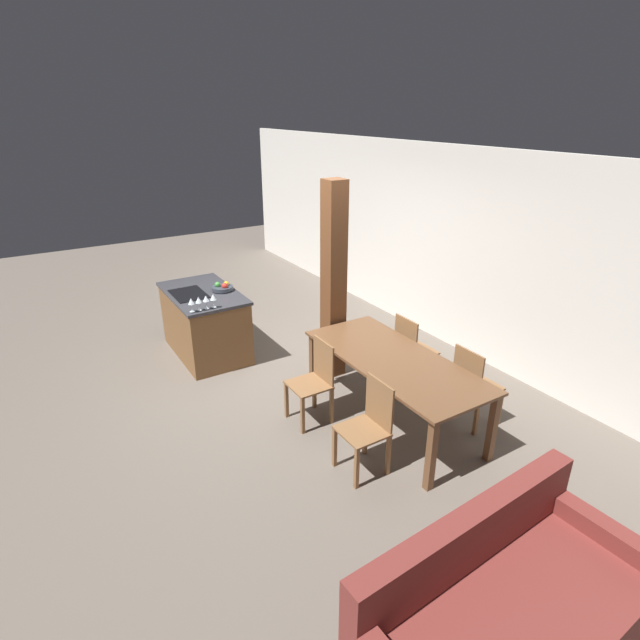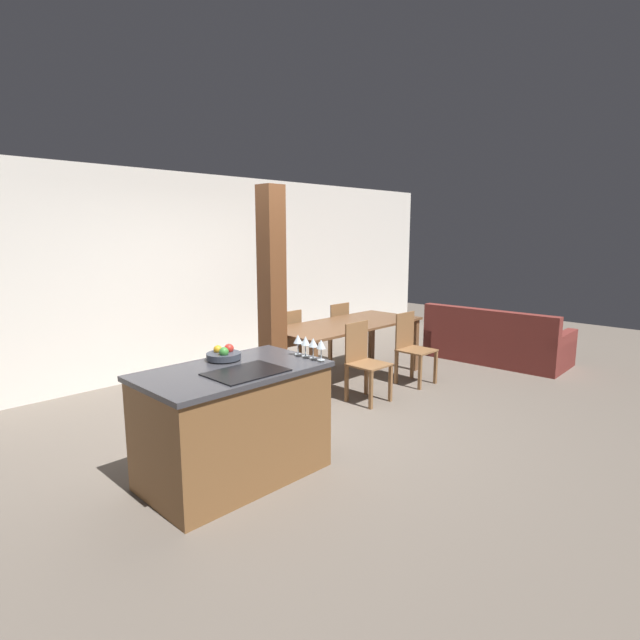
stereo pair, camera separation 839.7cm
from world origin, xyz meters
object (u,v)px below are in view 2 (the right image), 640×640
Objects in this scene: dining_chair_far_left at (285,342)px; wine_glass_end at (298,340)px; wine_glass_middle at (313,343)px; dining_chair_far_right at (334,332)px; wine_glass_far at (305,341)px; dining_chair_near_right at (412,347)px; dining_table at (347,330)px; couch at (495,344)px; kitchen_island at (234,423)px; fruit_bowl at (224,354)px; timber_post at (272,297)px; dining_chair_near_left at (364,360)px; wine_glass_near at (321,345)px.

wine_glass_end is at bearing 51.29° from dining_chair_far_left.
dining_chair_far_right is (2.46, 2.06, -0.55)m from wine_glass_middle.
dining_chair_near_right is (2.46, 0.61, -0.55)m from wine_glass_far.
dining_table is 2.50m from couch.
fruit_bowl reaches higher than kitchen_island.
kitchen_island is 2.85m from dining_table.
couch is at bearing 3.24° from wine_glass_end.
fruit_bowl is at bearing 148.81° from wine_glass_end.
wine_glass_middle is 0.19× the size of dining_chair_near_right.
dining_chair_far_right is at bearing 38.65° from wine_glass_far.
wine_glass_end reaches higher than fruit_bowl.
dining_chair_far_right is at bearing 44.81° from couch.
timber_post is at bearing 71.23° from couch.
kitchen_island is 0.89m from wine_glass_middle.
timber_post is (-1.22, 0.04, 0.54)m from dining_table.
dining_chair_near_right is 1.00× the size of dining_chair_far_left.
wine_glass_middle is (0.53, -0.50, 0.09)m from fruit_bowl.
wine_glass_middle is at bearing -90.00° from wine_glass_far.
wine_glass_far is at bearing -157.97° from dining_chair_near_left.
dining_chair_near_left is at bearing 11.91° from kitchen_island.
dining_chair_near_right is at bearing 78.32° from couch.
dining_chair_far_left is (-0.48, 0.68, -0.19)m from dining_table.
wine_glass_middle is 0.18m from wine_glass_end.
wine_glass_far is 2.39m from dining_table.
dining_table is 0.85m from dining_chair_far_left.
wine_glass_far is 1.71m from dining_chair_near_left.
wine_glass_end is 2.57m from dining_chair_near_right.
dining_chair_near_right is (2.46, 0.52, -0.55)m from wine_glass_end.
dining_chair_near_right reaches higher than couch.
dining_chair_near_left is 1.27m from timber_post.
wine_glass_end is 0.19× the size of dining_chair_near_right.
couch is at bearing 2.02° from kitchen_island.
wine_glass_near is at bearing -90.00° from wine_glass_far.
couch is (4.78, -0.08, -0.67)m from fruit_bowl.
wine_glass_middle is 0.09m from wine_glass_far.
kitchen_island reaches higher than couch.
wine_glass_far is 3.20m from dining_chair_far_right.
fruit_bowl is 1.64× the size of wine_glass_near.
dining_chair_near_left is at bearing 5.61° from fruit_bowl.
wine_glass_middle and wine_glass_end have the same top height.
wine_glass_near is 0.08× the size of dining_table.
couch is at bearing -5.74° from dining_chair_near_left.
kitchen_island is 8.33× the size of wine_glass_far.
wine_glass_middle is at bearing -145.18° from dining_table.
dining_table is at bearing 23.40° from kitchen_island.
fruit_bowl is 3.03m from dining_chair_near_right.
wine_glass_middle is 0.19× the size of dining_chair_near_left.
wine_glass_far is 0.19× the size of dining_chair_near_right.
couch is (2.75, -0.28, -0.21)m from dining_chair_near_left.
wine_glass_middle reaches higher than dining_chair_far_right.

